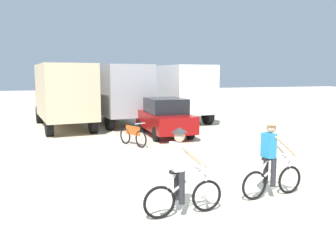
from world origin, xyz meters
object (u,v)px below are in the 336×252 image
object	(u,v)px
box_truck_tan_camper	(63,93)
bicycle_spare	(133,136)
sedan_parked	(165,117)
cyclist_cowboy_hat	(271,162)
box_truck_grey_hauler	(116,91)
cyclist_orange_shirt	(181,175)
box_truck_white_box	(175,90)

from	to	relation	value
box_truck_tan_camper	bicycle_spare	world-z (taller)	box_truck_tan_camper
sedan_parked	cyclist_cowboy_hat	world-z (taller)	cyclist_cowboy_hat
box_truck_grey_hauler	cyclist_orange_shirt	world-z (taller)	box_truck_grey_hauler
box_truck_white_box	cyclist_orange_shirt	bearing A→B (deg)	-110.23
cyclist_orange_shirt	bicycle_spare	size ratio (longest dim) A/B	1.13
box_truck_tan_camper	cyclist_orange_shirt	distance (m)	13.16
sedan_parked	bicycle_spare	world-z (taller)	sedan_parked
box_truck_tan_camper	bicycle_spare	distance (m)	6.38
cyclist_cowboy_hat	sedan_parked	bearing A→B (deg)	87.39
box_truck_tan_camper	cyclist_cowboy_hat	bearing A→B (deg)	-72.95
box_truck_tan_camper	box_truck_grey_hauler	size ratio (longest dim) A/B	1.00
sedan_parked	bicycle_spare	bearing A→B (deg)	-137.56
sedan_parked	box_truck_grey_hauler	bearing A→B (deg)	105.31
box_truck_tan_camper	bicycle_spare	xyz separation A→B (m)	(2.32, -5.76, -1.48)
cyclist_orange_shirt	bicycle_spare	distance (m)	7.33
box_truck_white_box	bicycle_spare	world-z (taller)	box_truck_white_box
cyclist_cowboy_hat	cyclist_orange_shirt	bearing A→B (deg)	-172.08
box_truck_grey_hauler	bicycle_spare	xyz separation A→B (m)	(-0.64, -6.67, -1.48)
box_truck_tan_camper	cyclist_orange_shirt	size ratio (longest dim) A/B	3.81
box_truck_grey_hauler	sedan_parked	world-z (taller)	box_truck_grey_hauler
bicycle_spare	box_truck_white_box	bearing A→B (deg)	57.11
box_truck_tan_camper	box_truck_white_box	xyz separation A→B (m)	(6.70, 1.01, 0.00)
box_truck_grey_hauler	cyclist_orange_shirt	bearing A→B (deg)	-95.90
bicycle_spare	box_truck_grey_hauler	bearing A→B (deg)	84.50
sedan_parked	cyclist_orange_shirt	size ratio (longest dim) A/B	2.33
box_truck_white_box	cyclist_orange_shirt	size ratio (longest dim) A/B	3.78
box_truck_white_box	bicycle_spare	size ratio (longest dim) A/B	4.25
box_truck_grey_hauler	sedan_parked	size ratio (longest dim) A/B	1.63
box_truck_tan_camper	box_truck_grey_hauler	world-z (taller)	same
sedan_parked	cyclist_orange_shirt	distance (m)	9.49
cyclist_orange_shirt	box_truck_white_box	bearing A→B (deg)	69.77
box_truck_tan_camper	sedan_parked	size ratio (longest dim) A/B	1.63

